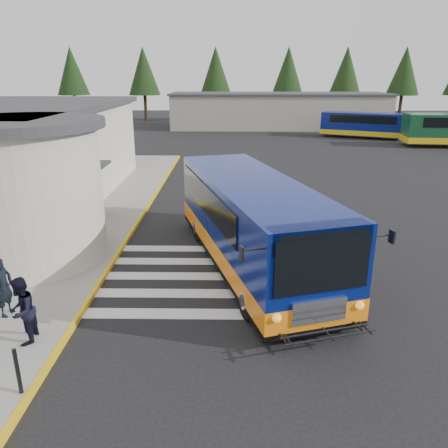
{
  "coord_description": "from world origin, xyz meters",
  "views": [
    {
      "loc": [
        0.05,
        -13.85,
        6.31
      ],
      "look_at": [
        -0.14,
        -0.5,
        1.73
      ],
      "focal_mm": 35.0,
      "sensor_mm": 36.0,
      "label": 1
    }
  ],
  "objects_px": {
    "pedestrian_a": "(4,287)",
    "bollard": "(18,371)",
    "transit_bus": "(252,226)",
    "far_bus_a": "(364,124)",
    "pedestrian_b": "(22,311)"
  },
  "relations": [
    {
      "from": "bollard",
      "to": "pedestrian_b",
      "type": "bearing_deg",
      "value": 111.06
    },
    {
      "from": "transit_bus",
      "to": "far_bus_a",
      "type": "relative_size",
      "value": 1.26
    },
    {
      "from": "transit_bus",
      "to": "far_bus_a",
      "type": "bearing_deg",
      "value": 51.54
    },
    {
      "from": "pedestrian_a",
      "to": "pedestrian_b",
      "type": "bearing_deg",
      "value": -132.52
    },
    {
      "from": "transit_bus",
      "to": "far_bus_a",
      "type": "xyz_separation_m",
      "value": [
        13.2,
        32.7,
        -0.01
      ]
    },
    {
      "from": "pedestrian_b",
      "to": "far_bus_a",
      "type": "height_order",
      "value": "far_bus_a"
    },
    {
      "from": "pedestrian_a",
      "to": "bollard",
      "type": "bearing_deg",
      "value": -142.62
    },
    {
      "from": "bollard",
      "to": "far_bus_a",
      "type": "bearing_deg",
      "value": 65.2
    },
    {
      "from": "transit_bus",
      "to": "pedestrian_b",
      "type": "relative_size",
      "value": 6.53
    },
    {
      "from": "bollard",
      "to": "far_bus_a",
      "type": "height_order",
      "value": "far_bus_a"
    },
    {
      "from": "transit_bus",
      "to": "pedestrian_b",
      "type": "height_order",
      "value": "transit_bus"
    },
    {
      "from": "pedestrian_b",
      "to": "pedestrian_a",
      "type": "bearing_deg",
      "value": -144.93
    },
    {
      "from": "transit_bus",
      "to": "pedestrian_a",
      "type": "relative_size",
      "value": 6.7
    },
    {
      "from": "pedestrian_a",
      "to": "bollard",
      "type": "height_order",
      "value": "pedestrian_a"
    },
    {
      "from": "pedestrian_b",
      "to": "far_bus_a",
      "type": "distance_m",
      "value": 42.1
    }
  ]
}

